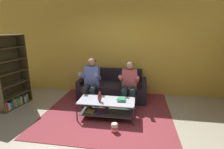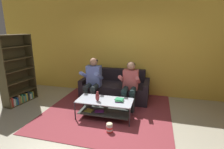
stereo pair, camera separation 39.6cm
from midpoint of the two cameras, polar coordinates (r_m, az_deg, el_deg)
name	(u,v)px [view 2 (the right image)]	position (r m, az deg, el deg)	size (l,w,h in m)	color
ground	(99,136)	(3.52, -0.93, -19.55)	(16.80, 16.80, 0.00)	#A6A08B
back_partition	(124,47)	(5.34, 6.17, 9.00)	(8.40, 0.12, 2.90)	gold
couch	(115,89)	(5.09, 3.31, -4.66)	(1.91, 0.86, 0.82)	black
person_seated_left	(93,79)	(4.63, -3.92, -1.62)	(0.50, 0.58, 1.23)	#242B2C
person_seated_right	(130,83)	(4.43, 8.43, -2.85)	(0.50, 0.58, 1.18)	#1D2F2F
coffee_table	(104,106)	(4.00, 0.33, -10.28)	(1.25, 0.56, 0.43)	#B0B7C4
area_rug	(109,108)	(4.55, 1.70, -10.99)	(3.00, 3.15, 0.01)	maroon
vase	(97,97)	(3.86, -1.82, -7.30)	(0.09, 0.09, 0.22)	maroon
book_stack	(119,100)	(3.90, 5.31, -8.36)	(0.21, 0.20, 0.05)	purple
bookshelf	(17,77)	(5.25, -26.85, -0.81)	(0.44, 0.93, 1.83)	#453C22
popcorn_tub	(110,128)	(3.57, 2.49, -17.00)	(0.13, 0.13, 0.20)	red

